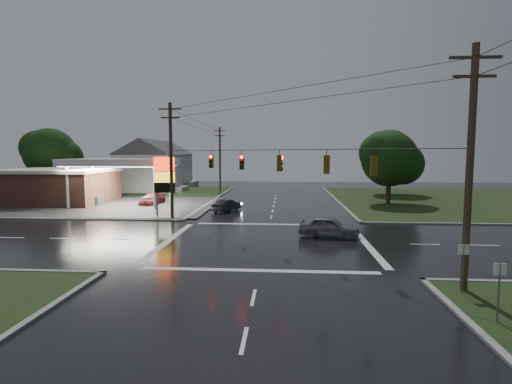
# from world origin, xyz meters

# --- Properties ---
(ground) EXTENTS (120.00, 120.00, 0.00)m
(ground) POSITION_xyz_m (0.00, 0.00, 0.00)
(ground) COLOR black
(ground) RESTS_ON ground
(grass_nw) EXTENTS (36.00, 36.00, 0.08)m
(grass_nw) POSITION_xyz_m (-26.00, 26.00, 0.04)
(grass_nw) COLOR black
(grass_nw) RESTS_ON ground
(grass_ne) EXTENTS (36.00, 36.00, 0.08)m
(grass_ne) POSITION_xyz_m (26.00, 26.00, 0.04)
(grass_ne) COLOR black
(grass_ne) RESTS_ON ground
(gas_station) EXTENTS (26.20, 18.00, 5.60)m
(gas_station) POSITION_xyz_m (-25.68, 19.70, 2.55)
(gas_station) COLOR #2D2D2D
(gas_station) RESTS_ON ground
(pylon_sign) EXTENTS (2.00, 0.35, 6.00)m
(pylon_sign) POSITION_xyz_m (-10.50, 10.50, 4.01)
(pylon_sign) COLOR #59595E
(pylon_sign) RESTS_ON ground
(utility_pole_nw) EXTENTS (2.20, 0.32, 11.00)m
(utility_pole_nw) POSITION_xyz_m (-9.50, 9.50, 5.72)
(utility_pole_nw) COLOR #382619
(utility_pole_nw) RESTS_ON ground
(utility_pole_se) EXTENTS (2.20, 0.32, 11.00)m
(utility_pole_se) POSITION_xyz_m (9.50, -9.50, 5.72)
(utility_pole_se) COLOR #382619
(utility_pole_se) RESTS_ON ground
(utility_pole_n) EXTENTS (2.20, 0.32, 10.50)m
(utility_pole_n) POSITION_xyz_m (-9.50, 38.00, 5.47)
(utility_pole_n) COLOR #382619
(utility_pole_n) RESTS_ON ground
(traffic_signals) EXTENTS (26.87, 26.87, 1.47)m
(traffic_signals) POSITION_xyz_m (0.02, -0.02, 6.48)
(traffic_signals) COLOR black
(traffic_signals) RESTS_ON ground
(house_near) EXTENTS (11.05, 8.48, 8.60)m
(house_near) POSITION_xyz_m (-20.95, 36.00, 4.41)
(house_near) COLOR silver
(house_near) RESTS_ON ground
(house_far) EXTENTS (11.05, 8.48, 8.60)m
(house_far) POSITION_xyz_m (-21.95, 48.00, 4.41)
(house_far) COLOR silver
(house_far) RESTS_ON ground
(tree_nw_behind) EXTENTS (8.93, 7.60, 10.00)m
(tree_nw_behind) POSITION_xyz_m (-33.84, 29.99, 6.18)
(tree_nw_behind) COLOR black
(tree_nw_behind) RESTS_ON ground
(tree_ne_near) EXTENTS (7.99, 6.80, 8.98)m
(tree_ne_near) POSITION_xyz_m (14.14, 21.99, 5.56)
(tree_ne_near) COLOR black
(tree_ne_near) RESTS_ON ground
(tree_ne_far) EXTENTS (8.46, 7.20, 9.80)m
(tree_ne_far) POSITION_xyz_m (17.15, 33.99, 6.18)
(tree_ne_far) COLOR black
(tree_ne_far) RESTS_ON ground
(car_north) EXTENTS (2.88, 4.21, 1.31)m
(car_north) POSITION_xyz_m (-4.98, 14.64, 0.66)
(car_north) COLOR #21232A
(car_north) RESTS_ON ground
(car_crossing) EXTENTS (4.77, 2.54, 1.55)m
(car_crossing) POSITION_xyz_m (4.67, 2.10, 0.77)
(car_crossing) COLOR slate
(car_crossing) RESTS_ON ground
(car_pump) EXTENTS (2.19, 5.00, 1.43)m
(car_pump) POSITION_xyz_m (-14.77, 19.30, 0.72)
(car_pump) COLOR #561413
(car_pump) RESTS_ON ground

